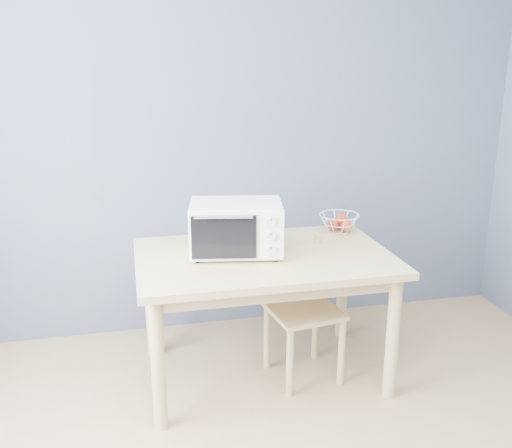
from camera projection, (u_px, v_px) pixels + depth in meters
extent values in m
cube|color=#4C5769|center=(226.00, 137.00, 3.68)|extent=(4.00, 0.01, 2.60)
cube|color=#DEC085|center=(264.00, 258.00, 3.15)|extent=(1.40, 0.90, 0.04)
cylinder|color=#DEC085|center=(158.00, 365.00, 2.78)|extent=(0.07, 0.07, 0.71)
cylinder|color=#DEC085|center=(393.00, 338.00, 3.04)|extent=(0.07, 0.07, 0.71)
cylinder|color=#DEC085|center=(151.00, 303.00, 3.47)|extent=(0.07, 0.07, 0.71)
cylinder|color=#DEC085|center=(342.00, 286.00, 3.74)|extent=(0.07, 0.07, 0.71)
cube|color=white|center=(236.00, 227.00, 3.11)|extent=(0.55, 0.41, 0.28)
cube|color=black|center=(224.00, 228.00, 3.11)|extent=(0.37, 0.34, 0.22)
cube|color=black|center=(224.00, 237.00, 2.94)|extent=(0.33, 0.07, 0.23)
cylinder|color=silver|center=(223.00, 217.00, 2.89)|extent=(0.30, 0.07, 0.02)
cube|color=white|center=(271.00, 236.00, 2.96)|extent=(0.14, 0.03, 0.25)
cylinder|color=black|center=(197.00, 261.00, 3.02)|extent=(0.03, 0.03, 0.02)
cylinder|color=black|center=(276.00, 260.00, 3.04)|extent=(0.03, 0.03, 0.02)
cylinder|color=black|center=(199.00, 246.00, 3.27)|extent=(0.03, 0.03, 0.02)
cylinder|color=black|center=(272.00, 244.00, 3.29)|extent=(0.03, 0.03, 0.02)
cylinder|color=silver|center=(271.00, 222.00, 2.93)|extent=(0.05, 0.03, 0.05)
cylinder|color=silver|center=(271.00, 236.00, 2.95)|extent=(0.05, 0.03, 0.05)
cylinder|color=silver|center=(271.00, 251.00, 2.97)|extent=(0.05, 0.03, 0.05)
torus|color=silver|center=(339.00, 215.00, 3.51)|extent=(0.27, 0.27, 0.01)
torus|color=silver|center=(339.00, 223.00, 3.53)|extent=(0.21, 0.21, 0.01)
torus|color=silver|center=(339.00, 231.00, 3.54)|extent=(0.12, 0.12, 0.01)
sphere|color=#B42118|center=(333.00, 225.00, 3.53)|extent=(0.08, 0.08, 0.08)
sphere|color=#CA4D17|center=(346.00, 226.00, 3.52)|extent=(0.07, 0.07, 0.07)
sphere|color=#CD7E4F|center=(337.00, 224.00, 3.58)|extent=(0.07, 0.07, 0.07)
sphere|color=#B42118|center=(341.00, 218.00, 3.51)|extent=(0.07, 0.07, 0.07)
cube|color=#DEC085|center=(304.00, 311.00, 3.23)|extent=(0.43, 0.43, 0.03)
cylinder|color=#DEC085|center=(290.00, 363.00, 3.09)|extent=(0.04, 0.04, 0.40)
cylinder|color=#DEC085|center=(341.00, 352.00, 3.21)|extent=(0.04, 0.04, 0.40)
cylinder|color=#DEC085|center=(267.00, 337.00, 3.38)|extent=(0.04, 0.04, 0.40)
cylinder|color=#DEC085|center=(315.00, 328.00, 3.49)|extent=(0.04, 0.04, 0.40)
cylinder|color=#DEC085|center=(267.00, 274.00, 3.27)|extent=(0.04, 0.04, 0.40)
cylinder|color=#DEC085|center=(317.00, 267.00, 3.38)|extent=(0.04, 0.04, 0.40)
cube|color=#DEC085|center=(292.00, 284.00, 3.35)|extent=(0.32, 0.07, 0.04)
cube|color=#DEC085|center=(293.00, 267.00, 3.32)|extent=(0.32, 0.07, 0.04)
cube|color=#DEC085|center=(293.00, 249.00, 3.29)|extent=(0.32, 0.07, 0.04)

